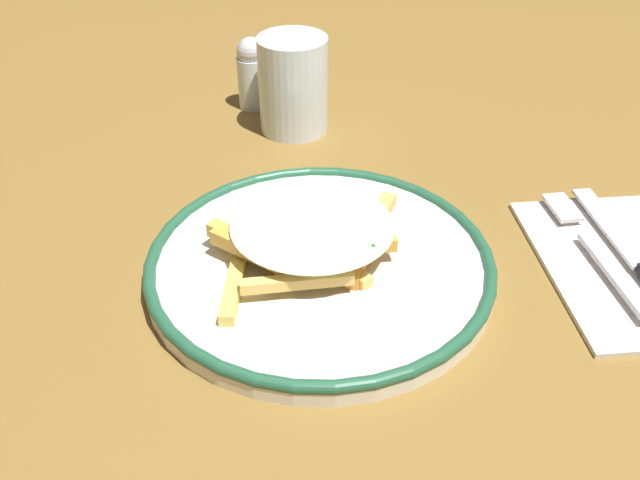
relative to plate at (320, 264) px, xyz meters
name	(u,v)px	position (x,y,z in m)	size (l,w,h in m)	color
ground_plane	(320,274)	(0.00, 0.00, -0.01)	(2.60, 2.60, 0.00)	brown
plate	(320,264)	(0.00, 0.00, 0.00)	(0.29, 0.29, 0.02)	white
fries_heap	(312,235)	(-0.01, 0.01, 0.03)	(0.17, 0.16, 0.04)	#E5C858
napkin	(633,263)	(0.26, -0.01, -0.01)	(0.15, 0.20, 0.01)	silver
fork	(595,249)	(0.23, 0.00, 0.00)	(0.03, 0.18, 0.01)	silver
water_glass	(293,85)	(-0.01, 0.26, 0.04)	(0.08, 0.08, 0.10)	silver
salt_shaker	(252,73)	(-0.06, 0.32, 0.03)	(0.03, 0.03, 0.08)	silver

